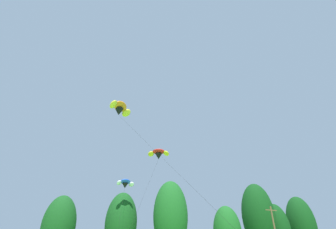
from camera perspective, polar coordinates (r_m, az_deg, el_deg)
The scene contains 8 objects.
treeline_tree_d at distance 42.42m, azimuth -23.73°, elevation -22.30°, with size 4.73×4.73×10.87m.
treeline_tree_e at distance 44.60m, azimuth -10.70°, elevation -23.26°, with size 5.12×5.12×12.28m.
treeline_tree_f at distance 43.81m, azimuth 0.58°, elevation -22.11°, with size 5.62×5.62×14.15m.
treeline_tree_h at distance 51.80m, azimuth 19.99°, elevation -21.11°, with size 5.86×5.86×15.04m.
treeline_tree_j at distance 63.15m, azimuth 28.23°, elevation -21.28°, with size 5.64×5.64×14.24m.
parafoil_kite_high_blue_white at distance 42.15m, azimuth -9.75°, elevation -15.30°, with size 4.84×14.95×12.58m.
parafoil_kite_mid_orange at distance 34.65m, azimuth -10.95°, elevation 1.30°, with size 12.25×14.70×19.69m.
parafoil_kite_far_red_yellow at distance 44.26m, azimuth -2.17°, elevation -8.95°, with size 10.47×14.85×18.10m.
Camera 1 is at (-10.45, 2.80, 2.57)m, focal length 26.66 mm.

